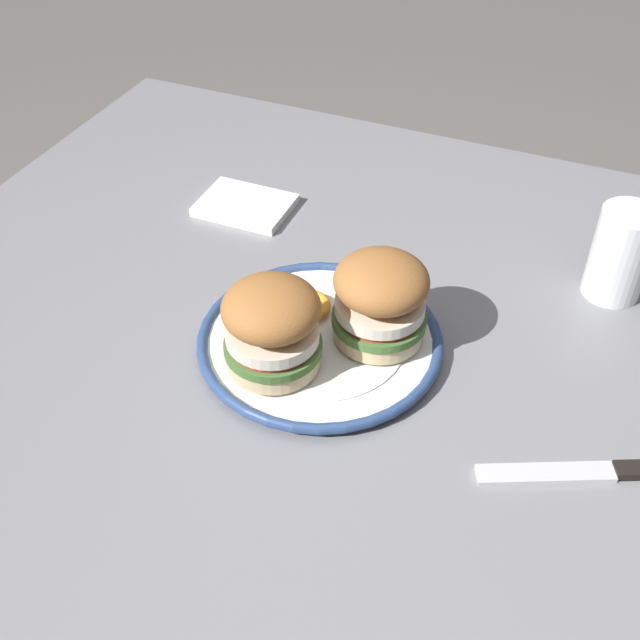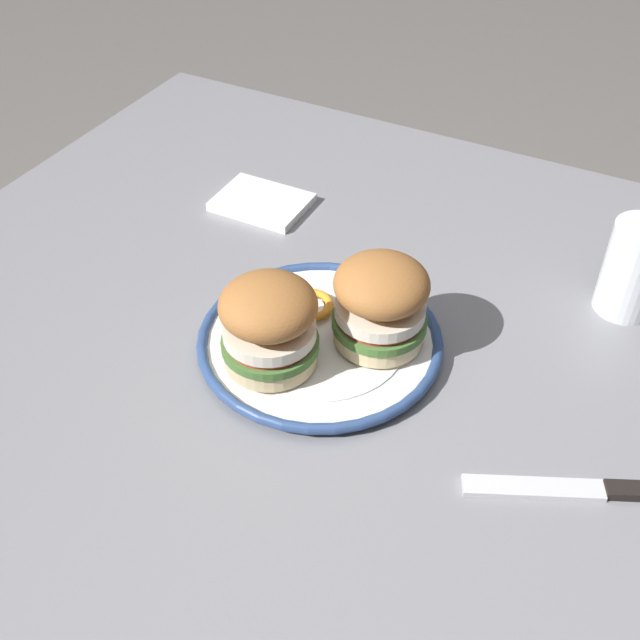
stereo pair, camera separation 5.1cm
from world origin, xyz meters
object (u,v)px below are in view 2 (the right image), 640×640
(dining_table, at_px, (330,408))
(drinking_glass, at_px, (632,274))
(sandwich_half_left, at_px, (381,302))
(table_knife, at_px, (600,491))
(dinner_plate, at_px, (320,341))
(sandwich_half_right, at_px, (269,323))

(dining_table, distance_m, drinking_glass, 0.38)
(dining_table, bearing_deg, sandwich_half_left, -155.91)
(dining_table, relative_size, drinking_glass, 9.99)
(dining_table, height_order, table_knife, table_knife)
(dining_table, bearing_deg, dinner_plate, 28.16)
(dinner_plate, xyz_separation_m, sandwich_half_right, (0.03, 0.06, 0.06))
(table_knife, bearing_deg, dining_table, -10.86)
(dining_table, height_order, drinking_glass, drinking_glass)
(dinner_plate, distance_m, table_knife, 0.32)
(sandwich_half_left, distance_m, table_knife, 0.28)
(table_knife, bearing_deg, dinner_plate, -9.50)
(drinking_glass, bearing_deg, dining_table, 39.03)
(sandwich_half_right, bearing_deg, table_knife, -179.45)
(sandwich_half_left, height_order, sandwich_half_right, same)
(sandwich_half_left, xyz_separation_m, table_knife, (-0.26, 0.08, -0.07))
(sandwich_half_left, bearing_deg, dining_table, 24.09)
(dinner_plate, height_order, table_knife, dinner_plate)
(dining_table, distance_m, table_knife, 0.33)
(drinking_glass, bearing_deg, sandwich_half_left, 41.57)
(sandwich_half_left, relative_size, table_knife, 0.68)
(dinner_plate, xyz_separation_m, table_knife, (-0.32, 0.05, -0.01))
(drinking_glass, distance_m, table_knife, 0.28)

